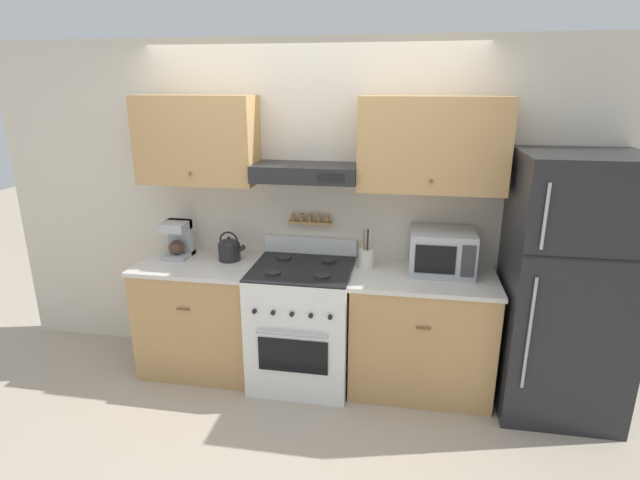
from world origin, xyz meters
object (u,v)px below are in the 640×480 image
object	(u,v)px
microwave	(442,251)
coffee_maker	(178,238)
refrigerator	(566,287)
tea_kettle	(229,249)
stove_range	(303,323)
utensil_crock	(366,258)

from	to	relation	value
microwave	coffee_maker	bearing A→B (deg)	179.67
refrigerator	tea_kettle	distance (m)	2.44
stove_range	refrigerator	world-z (taller)	refrigerator
tea_kettle	coffee_maker	distance (m)	0.44
stove_range	refrigerator	xyz separation A→B (m)	(1.83, -0.02, 0.44)
tea_kettle	utensil_crock	distance (m)	1.07
refrigerator	coffee_maker	xyz separation A→B (m)	(-2.87, 0.18, 0.14)
tea_kettle	utensil_crock	world-z (taller)	utensil_crock
refrigerator	tea_kettle	xyz separation A→B (m)	(-2.43, 0.15, 0.09)
refrigerator	utensil_crock	distance (m)	1.38
refrigerator	coffee_maker	bearing A→B (deg)	176.47
tea_kettle	microwave	distance (m)	1.61
stove_range	coffee_maker	bearing A→B (deg)	171.52
stove_range	utensil_crock	world-z (taller)	utensil_crock
microwave	stove_range	bearing A→B (deg)	-171.94
tea_kettle	utensil_crock	xyz separation A→B (m)	(1.07, 0.00, -0.01)
refrigerator	coffee_maker	world-z (taller)	refrigerator
utensil_crock	tea_kettle	bearing A→B (deg)	-180.00
stove_range	utensil_crock	size ratio (longest dim) A/B	3.52
coffee_maker	stove_range	bearing A→B (deg)	-8.48
stove_range	refrigerator	size ratio (longest dim) A/B	0.58
coffee_maker	microwave	distance (m)	2.04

